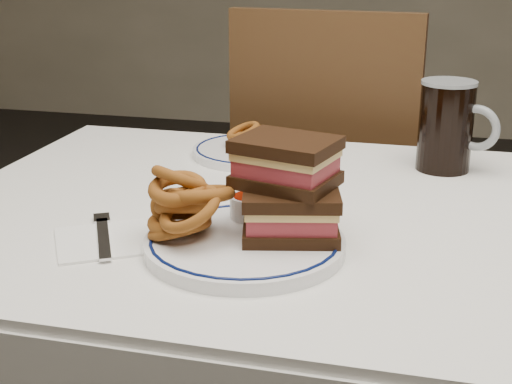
% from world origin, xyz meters
% --- Properties ---
extents(dining_table, '(1.27, 0.87, 0.75)m').
position_xyz_m(dining_table, '(0.00, 0.00, 0.64)').
color(dining_table, white).
rests_on(dining_table, floor).
extents(chair_far, '(0.51, 0.51, 1.01)m').
position_xyz_m(chair_far, '(-0.09, 0.74, 0.55)').
color(chair_far, '#402114').
rests_on(chair_far, floor).
extents(main_plate, '(0.28, 0.28, 0.02)m').
position_xyz_m(main_plate, '(-0.08, -0.18, 0.76)').
color(main_plate, white).
rests_on(main_plate, dining_table).
extents(reuben_sandwich, '(0.16, 0.15, 0.14)m').
position_xyz_m(reuben_sandwich, '(-0.03, -0.15, 0.84)').
color(reuben_sandwich, black).
rests_on(reuben_sandwich, main_plate).
extents(onion_rings_main, '(0.13, 0.14, 0.13)m').
position_xyz_m(onion_rings_main, '(-0.17, -0.18, 0.81)').
color(onion_rings_main, '#65310D').
rests_on(onion_rings_main, main_plate).
extents(ketchup_ramekin, '(0.06, 0.06, 0.03)m').
position_xyz_m(ketchup_ramekin, '(-0.10, -0.10, 0.79)').
color(ketchup_ramekin, white).
rests_on(ketchup_ramekin, main_plate).
extents(beer_mug, '(0.15, 0.10, 0.17)m').
position_xyz_m(beer_mug, '(0.18, 0.28, 0.84)').
color(beer_mug, black).
rests_on(beer_mug, dining_table).
extents(far_plate, '(0.24, 0.24, 0.02)m').
position_xyz_m(far_plate, '(-0.19, 0.28, 0.76)').
color(far_plate, white).
rests_on(far_plate, dining_table).
extents(onion_rings_far, '(0.09, 0.10, 0.07)m').
position_xyz_m(onion_rings_far, '(-0.20, 0.29, 0.79)').
color(onion_rings_far, '#65310D').
rests_on(onion_rings_far, far_plate).
extents(napkin_fork, '(0.18, 0.18, 0.01)m').
position_xyz_m(napkin_fork, '(-0.29, -0.19, 0.75)').
color(napkin_fork, white).
rests_on(napkin_fork, dining_table).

